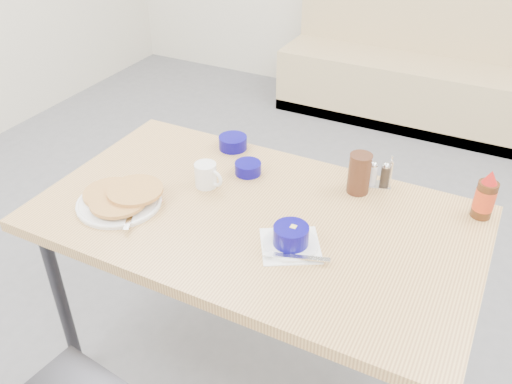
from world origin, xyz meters
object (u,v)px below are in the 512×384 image
at_px(pancake_plate, 120,199).
at_px(condiment_caddy, 379,176).
at_px(creamer_bowl, 233,143).
at_px(syrup_bottle, 485,197).
at_px(booth_bench, 418,71).
at_px(dining_table, 256,229).
at_px(coffee_mug, 207,175).
at_px(grits_setting, 291,238).
at_px(amber_tumbler, 359,173).
at_px(butter_bowl, 248,168).

xyz_separation_m(pancake_plate, condiment_caddy, (0.72, 0.49, 0.02)).
relative_size(creamer_bowl, syrup_bottle, 0.65).
distance_m(creamer_bowl, syrup_bottle, 0.91).
height_order(booth_bench, pancake_plate, booth_bench).
bearing_deg(dining_table, condiment_caddy, 48.76).
relative_size(booth_bench, dining_table, 1.36).
distance_m(booth_bench, creamer_bowl, 2.25).
height_order(coffee_mug, grits_setting, coffee_mug).
bearing_deg(amber_tumbler, grits_setting, -102.58).
xyz_separation_m(pancake_plate, grits_setting, (0.58, 0.05, 0.01)).
distance_m(pancake_plate, grits_setting, 0.59).
distance_m(coffee_mug, grits_setting, 0.42).
xyz_separation_m(booth_bench, condiment_caddy, (0.30, -2.19, 0.45)).
xyz_separation_m(coffee_mug, grits_setting, (0.39, -0.17, -0.01)).
distance_m(pancake_plate, syrup_bottle, 1.16).
bearing_deg(pancake_plate, amber_tumbler, 32.37).
xyz_separation_m(dining_table, amber_tumbler, (0.25, 0.27, 0.13)).
relative_size(dining_table, syrup_bottle, 8.37).
distance_m(dining_table, creamer_bowl, 0.44).
bearing_deg(syrup_bottle, creamer_bowl, 178.37).
bearing_deg(grits_setting, butter_bowl, 134.78).
height_order(grits_setting, syrup_bottle, syrup_bottle).
bearing_deg(creamer_bowl, dining_table, -51.41).
bearing_deg(butter_bowl, creamer_bowl, 135.26).
relative_size(dining_table, pancake_plate, 5.08).
bearing_deg(creamer_bowl, coffee_mug, -79.84).
xyz_separation_m(pancake_plate, creamer_bowl, (0.15, 0.49, 0.00)).
height_order(booth_bench, condiment_caddy, booth_bench).
relative_size(grits_setting, condiment_caddy, 2.37).
relative_size(coffee_mug, butter_bowl, 1.17).
relative_size(dining_table, grits_setting, 5.55).
bearing_deg(condiment_caddy, pancake_plate, -163.76).
xyz_separation_m(grits_setting, amber_tumbler, (0.08, 0.37, 0.04)).
height_order(creamer_bowl, butter_bowl, creamer_bowl).
relative_size(booth_bench, syrup_bottle, 11.36).
relative_size(booth_bench, creamer_bowl, 17.57).
bearing_deg(booth_bench, condiment_caddy, -82.26).
distance_m(condiment_caddy, syrup_bottle, 0.34).
bearing_deg(pancake_plate, grits_setting, 5.17).
distance_m(creamer_bowl, amber_tumbler, 0.53).
xyz_separation_m(creamer_bowl, butter_bowl, (0.14, -0.13, -0.00)).
bearing_deg(grits_setting, pancake_plate, -174.83).
xyz_separation_m(coffee_mug, amber_tumbler, (0.47, 0.20, 0.03)).
relative_size(pancake_plate, amber_tumbler, 1.95).
xyz_separation_m(booth_bench, pancake_plate, (-0.42, -2.68, 0.43)).
bearing_deg(pancake_plate, creamer_bowl, 73.35).
height_order(booth_bench, dining_table, booth_bench).
height_order(grits_setting, condiment_caddy, condiment_caddy).
bearing_deg(pancake_plate, booth_bench, 81.15).
bearing_deg(amber_tumbler, booth_bench, 96.25).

